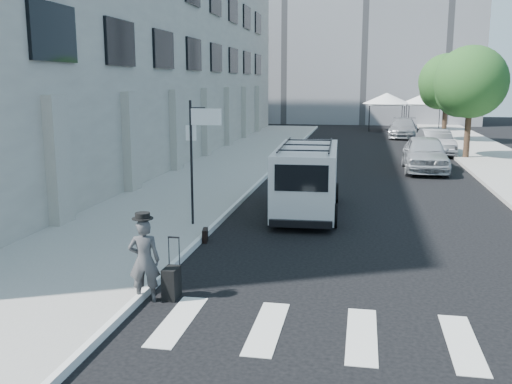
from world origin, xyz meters
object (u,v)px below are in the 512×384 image
at_px(parked_car_b, 436,142).
at_px(parked_car_c, 403,128).
at_px(parked_car_a, 425,153).
at_px(businessman, 144,261).
at_px(briefcase, 205,235).
at_px(cargo_van, 307,178).
at_px(suitcase, 171,283).

relative_size(parked_car_b, parked_car_c, 0.89).
height_order(parked_car_a, parked_car_b, parked_car_a).
relative_size(businessman, briefcase, 3.70).
bearing_deg(briefcase, businessman, -100.05).
bearing_deg(cargo_van, parked_car_b, 67.85).
distance_m(suitcase, parked_car_b, 25.21).
distance_m(briefcase, parked_car_a, 15.17).
bearing_deg(parked_car_b, businessman, -113.50).
bearing_deg(parked_car_c, suitcase, -95.42).
relative_size(businessman, parked_car_a, 0.33).
relative_size(parked_car_a, parked_car_c, 1.00).
distance_m(briefcase, parked_car_b, 21.61).
xyz_separation_m(briefcase, parked_car_a, (6.90, 13.49, 0.67)).
distance_m(briefcase, cargo_van, 4.64).
bearing_deg(businessman, suitcase, -166.72).
bearing_deg(parked_car_c, briefcase, -97.63).
xyz_separation_m(briefcase, parked_car_c, (6.97, 30.02, 0.54)).
relative_size(suitcase, cargo_van, 0.21).
xyz_separation_m(cargo_van, parked_car_b, (5.85, 16.09, -0.39)).
xyz_separation_m(briefcase, cargo_van, (2.29, 3.92, 0.94)).
bearing_deg(parked_car_c, parked_car_a, -84.79).
bearing_deg(parked_car_a, cargo_van, -114.79).
xyz_separation_m(parked_car_b, parked_car_c, (-1.17, 10.01, -0.01)).
distance_m(businessman, briefcase, 4.28).
height_order(briefcase, cargo_van, cargo_van).
distance_m(parked_car_a, parked_car_c, 16.53).
height_order(businessman, briefcase, businessman).
height_order(briefcase, parked_car_b, parked_car_b).
xyz_separation_m(parked_car_a, parked_car_c, (0.07, 16.52, -0.12)).
bearing_deg(parked_car_c, cargo_van, -94.72).
height_order(businessman, cargo_van, cargo_van).
bearing_deg(parked_car_b, parked_car_a, -105.72).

